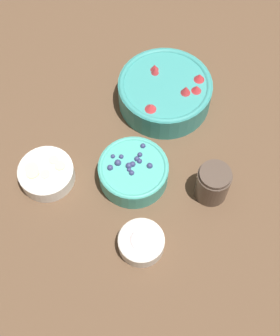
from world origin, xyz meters
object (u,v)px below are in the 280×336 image
(bowl_bananas, at_px, (46,173))
(bowl_cream, at_px, (141,242))
(bowl_strawberries, at_px, (165,91))
(jar_chocolate, at_px, (213,184))
(bowl_blueberries, at_px, (135,171))

(bowl_bananas, relative_size, bowl_cream, 1.28)
(bowl_strawberries, relative_size, bowl_cream, 2.33)
(bowl_cream, distance_m, jar_chocolate, 0.21)
(bowl_blueberries, height_order, bowl_cream, bowl_blueberries)
(bowl_strawberries, relative_size, bowl_blueberries, 1.45)
(bowl_blueberries, relative_size, bowl_bananas, 1.26)
(jar_chocolate, bearing_deg, bowl_blueberries, 62.40)
(bowl_blueberries, bearing_deg, bowl_bananas, 75.37)
(bowl_strawberries, relative_size, bowl_bananas, 1.82)
(bowl_blueberries, bearing_deg, bowl_cream, 169.59)
(bowl_blueberries, relative_size, jar_chocolate, 1.72)
(bowl_strawberries, distance_m, bowl_blueberries, 0.24)
(bowl_strawberries, xyz_separation_m, jar_chocolate, (-0.28, -0.03, -0.00))
(bowl_blueberries, bearing_deg, bowl_strawberries, -33.68)
(bowl_bananas, distance_m, jar_chocolate, 0.39)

